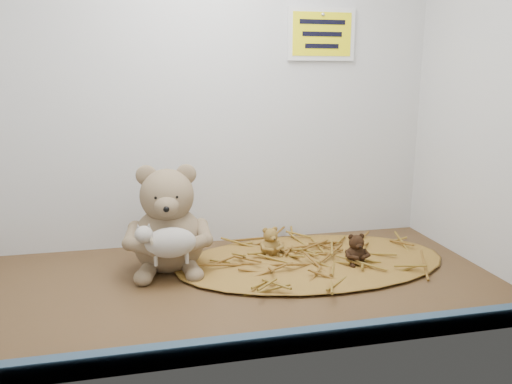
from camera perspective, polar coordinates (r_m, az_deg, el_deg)
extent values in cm
cube|color=#3A2A14|center=(110.74, -3.00, -10.50)|extent=(120.00, 60.00, 0.40)
cube|color=silver|center=(131.16, -5.51, 13.35)|extent=(120.00, 0.40, 90.00)
cube|color=silver|center=(126.02, 25.41, 12.19)|extent=(0.40, 60.00, 90.00)
cube|color=#31495F|center=(84.68, 0.41, -17.04)|extent=(119.28, 2.20, 3.60)
ellipsoid|color=brown|center=(122.91, 6.38, -7.79)|extent=(66.26, 38.47, 1.28)
cube|color=yellow|center=(138.03, 7.49, 17.44)|extent=(16.00, 1.20, 11.00)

